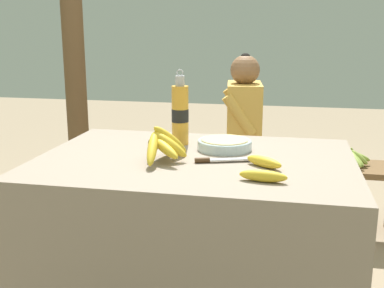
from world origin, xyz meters
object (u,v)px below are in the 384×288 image
Objects in this scene: serving_bowl at (225,144)px; banana_bunch_green at (355,157)px; seated_vendor at (236,130)px; loose_banana_side at (264,162)px; support_post_near at (73,32)px; banana_bunch_ripe at (164,144)px; water_bottle at (180,114)px; wooden_bench at (269,171)px; loose_banana_front at (263,176)px; knife at (216,160)px.

serving_bowl reaches higher than banana_bunch_green.
seated_vendor is (-0.06, 0.94, -0.14)m from serving_bowl.
support_post_near is at bearing 134.47° from loose_banana_side.
banana_bunch_green is at bearing 56.53° from serving_bowl.
banana_bunch_ripe is 0.12× the size of support_post_near.
seated_vendor reaches higher than water_bottle.
loose_banana_side is at bearing -52.53° from serving_bowl.
loose_banana_front is at bearing -88.62° from wooden_bench.
serving_bowl reaches higher than wooden_bench.
serving_bowl is at bearing 47.26° from banana_bunch_ripe.
serving_bowl is (0.20, 0.22, -0.04)m from banana_bunch_ripe.
serving_bowl is at bearing 69.96° from knife.
serving_bowl is at bearing -98.51° from wooden_bench.
loose_banana_side is (0.37, -0.28, -0.11)m from water_bottle.
loose_banana_front is (0.18, -0.40, -0.00)m from serving_bowl.
loose_banana_side is at bearing 92.34° from loose_banana_front.
loose_banana_side reaches higher than banana_bunch_green.
water_bottle is (-0.20, 0.05, 0.11)m from serving_bowl.
seated_vendor reaches higher than wooden_bench.
knife is at bearing -48.93° from support_post_near.
loose_banana_side is 1.98m from support_post_near.
banana_bunch_ripe is 0.28m from water_bottle.
water_bottle is 0.34m from knife.
seated_vendor is (-0.23, 1.17, -0.14)m from loose_banana_side.
water_bottle is at bearing 108.48° from knife.
banana_bunch_green is at bearing 47.58° from water_bottle.
knife is at bearing -97.23° from wooden_bench.
banana_bunch_ripe is 0.17× the size of wooden_bench.
wooden_bench is (0.15, 1.18, -0.39)m from knife.
water_bottle reaches higher than wooden_bench.
serving_bowl is 0.28m from loose_banana_side.
serving_bowl is 0.96m from seated_vendor.
seated_vendor is (-0.06, 1.14, -0.13)m from knife.
serving_bowl is 0.13× the size of wooden_bench.
wooden_bench is at bearing 81.49° from serving_bowl.
seated_vendor reaches higher than banana_bunch_green.
banana_bunch_ripe is at bearing 154.64° from loose_banana_front.
knife is at bearing -90.79° from serving_bowl.
loose_banana_front is at bearing -87.66° from loose_banana_side.
serving_bowl is 1.51× the size of loose_banana_side.
banana_bunch_ripe is at bearing -106.14° from wooden_bench.
seated_vendor is (-0.21, -0.04, 0.26)m from wooden_bench.
knife reaches higher than banana_bunch_green.
seated_vendor is 0.72m from banana_bunch_green.
loose_banana_side is at bearing -88.76° from wooden_bench.
loose_banana_side is at bearing -111.50° from banana_bunch_green.
serving_bowl is at bearing 86.64° from seated_vendor.
water_bottle reaches higher than banana_bunch_green.
banana_bunch_ripe is 0.30m from serving_bowl.
banana_bunch_ripe is 1.73m from support_post_near.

